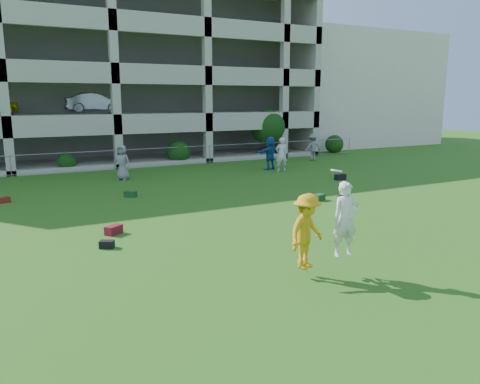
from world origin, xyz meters
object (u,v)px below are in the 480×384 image
stucco_building (329,91)px  parking_garage (88,74)px  bystander_c (122,162)px  bystander_e (281,155)px  frisbee_contest (317,228)px  bystander_d (270,153)px  bystander_f (313,147)px  crate_d (343,199)px

stucco_building → parking_garage: (-23.01, -0.30, 1.01)m
bystander_c → parking_garage: bearing=128.2°
bystander_e → frisbee_contest: size_ratio=0.85×
stucco_building → parking_garage: bearing=-179.3°
bystander_d → bystander_f: size_ratio=1.09×
bystander_f → stucco_building: bearing=-127.5°
bystander_f → parking_garage: 17.59m
stucco_building → bystander_d: stucco_building is taller
crate_d → stucco_building: bearing=53.0°
parking_garage → bystander_e: bearing=-60.2°
bystander_f → crate_d: size_ratio=5.28×
stucco_building → bystander_f: stucco_building is taller
stucco_building → bystander_d: bearing=-138.2°
bystander_d → crate_d: bystander_d is taller
bystander_c → parking_garage: size_ratio=0.06×
bystander_e → bystander_f: bystander_e is taller
bystander_c → bystander_f: (13.73, 1.88, -0.00)m
stucco_building → parking_garage: parking_garage is taller
bystander_e → crate_d: size_ratio=5.76×
frisbee_contest → parking_garage: size_ratio=0.08×
parking_garage → crate_d: bearing=-75.4°
bystander_e → stucco_building: bearing=-125.2°
crate_d → bystander_f: bearing=58.8°
bystander_c → bystander_f: size_ratio=1.00×
bystander_d → bystander_f: 5.40m
bystander_c → crate_d: (6.67, -9.79, -0.78)m
parking_garage → frisbee_contest: bearing=-90.3°
stucco_building → bystander_f: bearing=-132.3°
bystander_f → crate_d: bearing=63.6°
crate_d → bystander_c: bearing=124.3°
bystander_c → parking_garage: 13.70m
crate_d → frisbee_contest: frisbee_contest is taller
bystander_f → crate_d: bystander_f is taller
bystander_e → crate_d: bystander_e is taller
bystander_e → crate_d: (-2.29, -8.28, -0.86)m
crate_d → bystander_d: bearing=76.9°
stucco_building → frisbee_contest: size_ratio=6.72×
bystander_d → parking_garage: 16.17m
crate_d → frisbee_contest: 8.62m
crate_d → parking_garage: parking_garage is taller
parking_garage → bystander_d: bearing=-58.5°
bystander_c → frisbee_contest: size_ratio=0.78×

